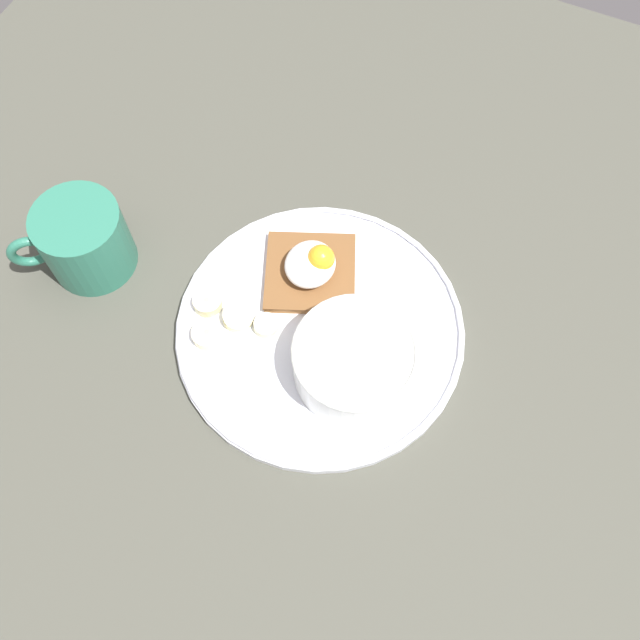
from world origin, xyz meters
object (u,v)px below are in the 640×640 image
at_px(poached_egg, 313,263).
at_px(coffee_mug, 83,240).
at_px(oatmeal_bowl, 355,361).
at_px(banana_slice_left, 208,335).
at_px(banana_slice_front, 238,317).
at_px(banana_slice_right, 266,325).
at_px(toast_slice, 310,273).
at_px(banana_slice_back, 208,302).

distance_m(poached_egg, coffee_mug, 0.25).
bearing_deg(oatmeal_bowl, coffee_mug, -90.68).
height_order(poached_egg, banana_slice_left, poached_egg).
bearing_deg(banana_slice_left, banana_slice_front, 147.90).
bearing_deg(banana_slice_right, toast_slice, 168.89).
distance_m(banana_slice_left, banana_slice_back, 0.04).
height_order(banana_slice_front, coffee_mug, coffee_mug).
bearing_deg(oatmeal_bowl, banana_slice_back, -91.34).
distance_m(toast_slice, banana_slice_right, 0.08).
relative_size(banana_slice_front, banana_slice_left, 1.05).
bearing_deg(oatmeal_bowl, banana_slice_right, -93.46).
relative_size(banana_slice_back, banana_slice_right, 1.04).
distance_m(banana_slice_back, coffee_mug, 0.15).
xyz_separation_m(toast_slice, coffee_mug, (0.08, -0.23, 0.03)).
height_order(banana_slice_back, banana_slice_right, banana_slice_back).
bearing_deg(oatmeal_bowl, poached_egg, -134.70).
xyz_separation_m(toast_slice, poached_egg, (-0.00, 0.00, 0.02)).
relative_size(poached_egg, banana_slice_right, 1.78).
xyz_separation_m(oatmeal_bowl, poached_egg, (-0.09, -0.09, -0.00)).
height_order(banana_slice_right, coffee_mug, coffee_mug).
bearing_deg(poached_egg, banana_slice_back, -46.73).
bearing_deg(banana_slice_front, banana_slice_back, -93.14).
height_order(oatmeal_bowl, toast_slice, oatmeal_bowl).
xyz_separation_m(poached_egg, banana_slice_left, (0.11, -0.07, -0.02)).
distance_m(poached_egg, banana_slice_left, 0.13).
bearing_deg(coffee_mug, banana_slice_right, 90.65).
relative_size(banana_slice_right, coffee_mug, 0.30).
xyz_separation_m(banana_slice_left, coffee_mug, (-0.03, -0.17, 0.03)).
xyz_separation_m(banana_slice_right, coffee_mug, (0.00, -0.22, 0.03)).
bearing_deg(banana_slice_front, toast_slice, 150.69).
relative_size(toast_slice, poached_egg, 2.16).
bearing_deg(toast_slice, banana_slice_right, -11.11).
height_order(poached_egg, banana_slice_front, poached_egg).
xyz_separation_m(poached_egg, banana_slice_back, (0.08, -0.09, -0.02)).
bearing_deg(banana_slice_left, coffee_mug, -101.31).
relative_size(toast_slice, banana_slice_left, 3.00).
bearing_deg(coffee_mug, toast_slice, 109.02).
bearing_deg(oatmeal_bowl, banana_slice_front, -90.82).
height_order(toast_slice, banana_slice_back, banana_slice_back).
xyz_separation_m(banana_slice_left, banana_slice_right, (-0.04, 0.05, -0.00)).
relative_size(toast_slice, banana_slice_front, 2.86).
xyz_separation_m(banana_slice_back, banana_slice_right, (-0.00, 0.07, -0.00)).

